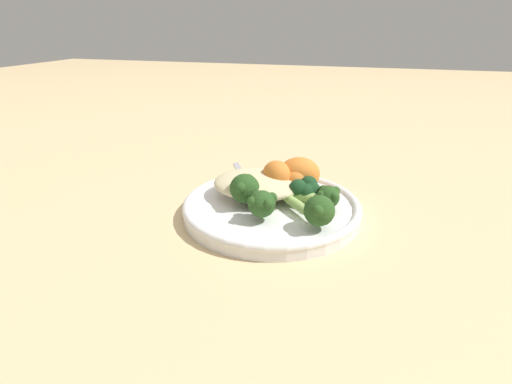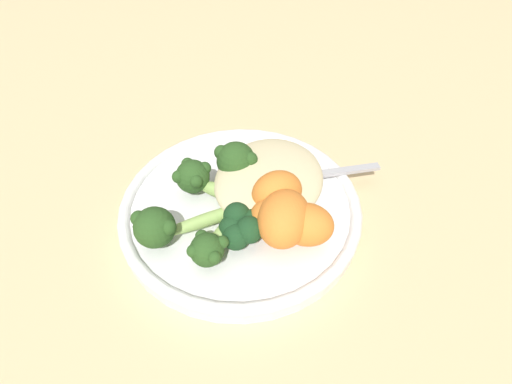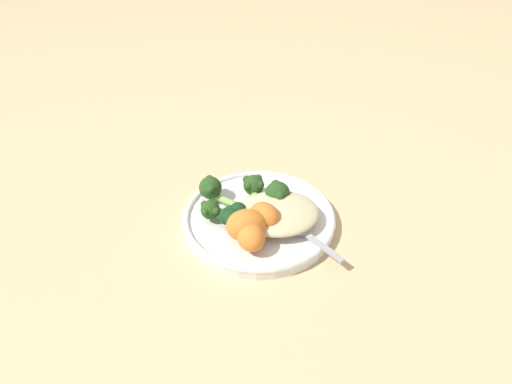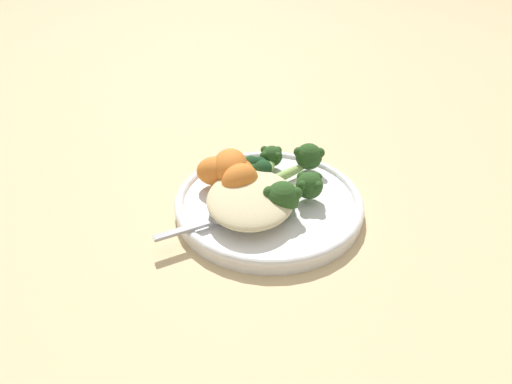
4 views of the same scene
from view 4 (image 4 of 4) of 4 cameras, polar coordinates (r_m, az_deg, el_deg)
The scene contains 13 objects.
ground_plane at distance 0.54m, azimuth 0.77°, elevation -1.66°, with size 4.00×4.00×0.00m, color #D6B784.
plate at distance 0.53m, azimuth 1.84°, elevation -1.39°, with size 0.25×0.25×0.02m.
quinoa_mound at distance 0.49m, azimuth -0.73°, elevation -0.83°, with size 0.13×0.11×0.03m, color beige.
broccoli_stalk_0 at distance 0.49m, azimuth 3.32°, elevation -0.68°, with size 0.07×0.07×0.04m.
broccoli_stalk_1 at distance 0.51m, azimuth 5.72°, elevation 0.84°, with size 0.03×0.12×0.03m.
broccoli_stalk_2 at distance 0.57m, azimuth 6.67°, elevation 4.45°, with size 0.10×0.10×0.04m.
broccoli_stalk_3 at distance 0.56m, azimuth 1.46°, elevation 3.59°, with size 0.12×0.05×0.03m.
sweet_potato_chunk_0 at distance 0.54m, azimuth -5.83°, elevation 3.03°, with size 0.05×0.04×0.04m, color orange.
sweet_potato_chunk_1 at distance 0.54m, azimuth -3.67°, elevation 3.56°, with size 0.06×0.05×0.05m, color orange.
sweet_potato_chunk_2 at distance 0.54m, azimuth -2.76°, elevation 2.86°, with size 0.05×0.04×0.04m, color orange.
sweet_potato_chunk_3 at distance 0.51m, azimuth -2.30°, elevation 1.63°, with size 0.05×0.04×0.04m, color orange.
kale_tuft at distance 0.55m, azimuth 0.33°, elevation 3.44°, with size 0.04×0.05×0.03m.
spoon at distance 0.48m, azimuth -5.08°, elevation -3.64°, with size 0.07×0.11×0.01m.
Camera 4 is at (-0.44, -0.02, 0.32)m, focal length 28.00 mm.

